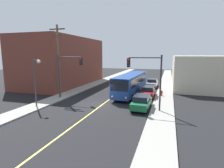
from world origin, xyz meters
The scene contains 15 objects.
ground_plane centered at (0.00, 0.00, 0.00)m, with size 120.00×120.00×0.00m, color black.
sidewalk_left centered at (-7.25, 10.00, 0.07)m, with size 2.50×90.00×0.15m, color gray.
sidewalk_right centered at (7.25, 10.00, 0.07)m, with size 2.50×90.00×0.15m, color gray.
lane_stripe_center centered at (0.00, 15.00, 0.01)m, with size 0.16×60.00×0.01m, color #D8CC4C.
building_left_brick centered at (-13.49, 13.00, 4.77)m, with size 10.00×20.23×9.55m.
building_right_warehouse centered at (14.50, 18.76, 2.97)m, with size 12.00×18.57×5.94m.
city_bus centered at (2.20, 7.05, 1.82)m, with size 3.11×12.24×3.20m.
parked_car_green centered at (4.92, -0.15, 0.84)m, with size 1.93×4.45×1.62m.
parked_car_red centered at (4.91, 6.10, 0.84)m, with size 1.86×4.42×1.62m.
parked_car_silver centered at (4.78, 14.82, 0.84)m, with size 1.85×4.42×1.62m.
utility_pole_near centered at (-7.32, 2.16, 5.71)m, with size 2.40×0.28×10.12m.
traffic_signal_left_corner centered at (-5.41, 1.53, 4.30)m, with size 3.75×0.48×6.00m.
traffic_signal_right_corner centered at (5.41, -0.65, 4.30)m, with size 3.75×0.48×6.00m.
street_lamp_left centered at (-6.83, -3.18, 3.74)m, with size 0.98×0.40×5.50m.
fire_hydrant centered at (6.85, 7.00, 0.58)m, with size 0.44×0.26×0.84m.
Camera 1 is at (7.77, -20.48, 6.16)m, focal length 29.29 mm.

